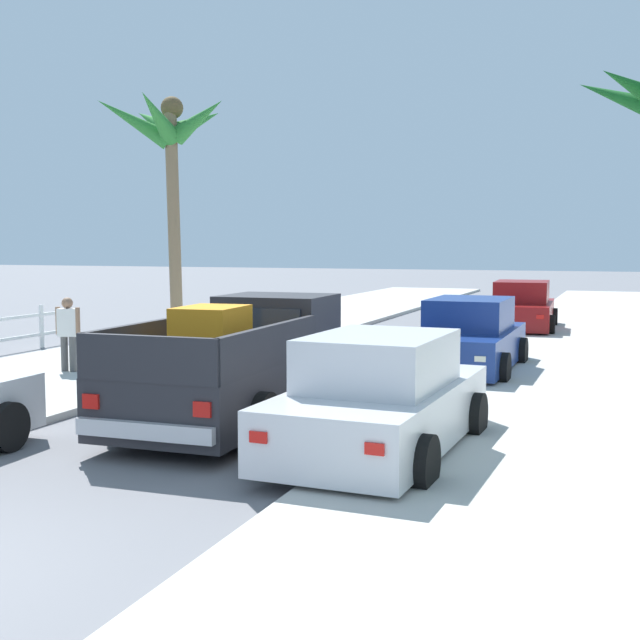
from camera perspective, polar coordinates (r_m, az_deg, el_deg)
sidewalk_left at (r=19.61m, az=-11.62°, el=-2.34°), size 5.12×60.00×0.12m
sidewalk_right at (r=16.61m, az=18.43°, el=-3.87°), size 5.12×60.00×0.12m
curb_left at (r=19.02m, az=-8.68°, el=-2.55°), size 0.16×60.00×0.10m
curb_right at (r=16.70m, az=14.45°, el=-3.76°), size 0.16×60.00×0.10m
pickup_truck at (r=12.27m, az=-5.44°, el=-3.27°), size 2.33×5.26×1.80m
car_left_near at (r=25.34m, az=13.90°, el=0.80°), size 2.20×4.33×1.54m
car_right_near at (r=16.91m, az=10.33°, el=-1.29°), size 2.04×4.27×1.54m
car_left_far at (r=10.17m, az=4.27°, el=-5.58°), size 2.13×4.31×1.54m
palm_tree_left_mid at (r=24.38m, az=-10.54°, el=12.31°), size 3.78×4.17×6.89m
pedestrian at (r=16.88m, az=-17.18°, el=-0.77°), size 0.57×0.35×1.59m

